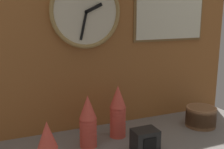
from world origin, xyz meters
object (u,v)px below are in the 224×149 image
Objects in this scene: bowl_stack_far_right at (201,116)px; napkin_dispenser at (145,140)px; cup_stack_center at (88,121)px; cup_stack_center_left at (48,145)px; wall_clock at (86,12)px; cup_stack_center_right at (118,111)px.

bowl_stack_far_right reaches higher than napkin_dispenser.
cup_stack_center reaches higher than napkin_dispenser.
cup_stack_center_left is 0.22m from cup_stack_center.
wall_clock is at bearing 115.97° from napkin_dispenser.
cup_stack_center reaches higher than cup_stack_center_left.
cup_stack_center_left is 0.40m from napkin_dispenser.
cup_stack_center is 2.17× the size of napkin_dispenser.
cup_stack_center_left reaches higher than bowl_stack_far_right.
cup_stack_center_right reaches higher than cup_stack_center_left.
bowl_stack_far_right is at bearing 6.86° from cup_stack_center_left.
napkin_dispenser is (-0.39, -0.12, -0.01)m from bowl_stack_far_right.
cup_stack_center_right is 0.45m from bowl_stack_far_right.
cup_stack_center_left reaches higher than napkin_dispenser.
cup_stack_center_right reaches higher than napkin_dispenser.
wall_clock is 0.63m from napkin_dispenser.
bowl_stack_far_right is 0.77m from wall_clock.
cup_stack_center_left is 1.72× the size of napkin_dispenser.
bowl_stack_far_right is 0.41m from napkin_dispenser.
cup_stack_center_right is 0.73× the size of wall_clock.
cup_stack_center_right is 1.07× the size of cup_stack_center.
cup_stack_center_left is 0.74× the size of cup_stack_center_right.
napkin_dispenser is (0.40, -0.03, -0.04)m from cup_stack_center_left.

